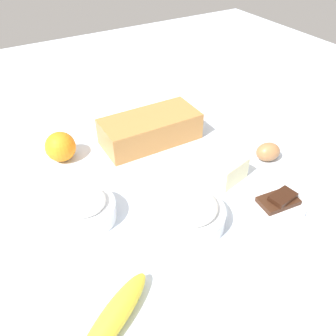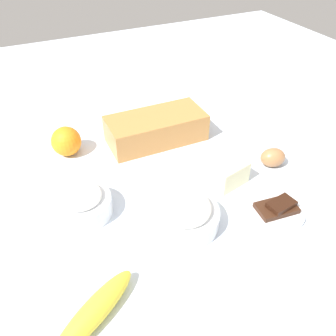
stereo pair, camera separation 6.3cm
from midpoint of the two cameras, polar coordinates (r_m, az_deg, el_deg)
The scene contains 9 objects.
ground_plane at distance 0.90m, azimuth -1.99°, elevation -2.54°, with size 2.40×2.40×0.02m, color silver.
loaf_pan at distance 1.02m, azimuth -4.67°, elevation 6.38°, with size 0.28×0.13×0.08m.
flour_bowl at distance 0.77m, azimuth 1.25°, elevation -7.29°, with size 0.16×0.16×0.07m.
sugar_bowl at distance 0.81m, azimuth -15.48°, elevation -6.39°, with size 0.13×0.13×0.07m.
banana at distance 0.65m, azimuth -11.70°, elevation -22.63°, with size 0.19×0.04×0.04m, color yellow.
orange_fruit at distance 1.00m, azimuth -18.81°, elevation 3.24°, with size 0.08×0.08×0.08m, color orange.
butter_block at distance 0.89m, azimuth 7.65°, elevation -0.36°, with size 0.09×0.06×0.06m, color #F4EDB2.
egg_near_butter at distance 0.98m, azimuth 14.18°, elevation 2.51°, with size 0.05×0.05×0.07m, color #A46E43.
chocolate_plate at distance 0.85m, azimuth 15.44°, elevation -5.50°, with size 0.13×0.13×0.03m.
Camera 1 is at (-0.35, -0.59, 0.58)m, focal length 37.55 mm.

